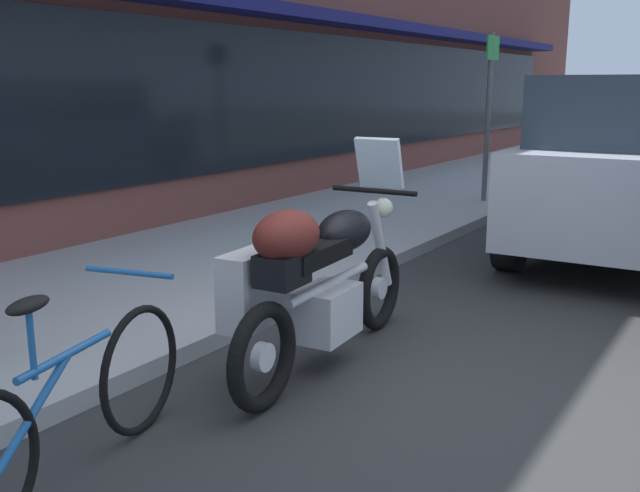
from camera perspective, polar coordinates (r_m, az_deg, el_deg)
The scene contains 6 objects.
ground_plane at distance 4.29m, azimuth 7.26°, elevation -11.07°, with size 80.00×80.00×0.00m, color #2C2C2C.
storefront_building at distance 12.97m, azimuth 4.93°, elevation 18.22°, with size 23.65×0.90×6.03m.
sidewalk_curb at distance 13.43m, azimuth 13.22°, elevation 5.37°, with size 30.00×2.93×0.12m.
touring_motorcycle at distance 4.31m, azimuth -0.47°, elevation -2.49°, with size 2.11×0.62×1.38m.
parked_bicycle at distance 3.33m, azimuth -19.40°, elevation -12.20°, with size 1.69×0.58×0.92m.
parking_sign_pole at distance 10.24m, azimuth 13.37°, elevation 11.11°, with size 0.44×0.07×2.29m.
Camera 1 is at (-3.56, -1.67, 1.73)m, focal length 40.00 mm.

